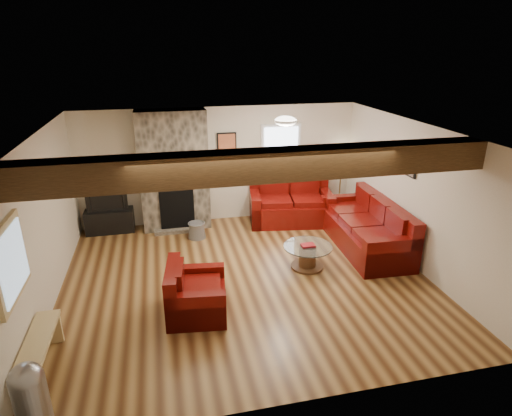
{
  "coord_description": "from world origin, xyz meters",
  "views": [
    {
      "loc": [
        -1.24,
        -6.2,
        3.71
      ],
      "look_at": [
        0.26,
        0.4,
        1.11
      ],
      "focal_mm": 30.0,
      "sensor_mm": 36.0,
      "label": 1
    }
  ],
  "objects_px": {
    "loveseat": "(291,201)",
    "tv_cabinet": "(110,221)",
    "television": "(107,199)",
    "coffee_table": "(307,257)",
    "armchair_red": "(196,290)",
    "sofa_three": "(365,225)",
    "floor_lamp": "(342,154)"
  },
  "relations": [
    {
      "from": "armchair_red",
      "to": "loveseat",
      "type": "bearing_deg",
      "value": -30.85
    },
    {
      "from": "loveseat",
      "to": "coffee_table",
      "type": "height_order",
      "value": "loveseat"
    },
    {
      "from": "sofa_three",
      "to": "floor_lamp",
      "type": "distance_m",
      "value": 2.09
    },
    {
      "from": "loveseat",
      "to": "tv_cabinet",
      "type": "bearing_deg",
      "value": -175.56
    },
    {
      "from": "television",
      "to": "floor_lamp",
      "type": "relative_size",
      "value": 0.5
    },
    {
      "from": "sofa_three",
      "to": "television",
      "type": "height_order",
      "value": "television"
    },
    {
      "from": "loveseat",
      "to": "floor_lamp",
      "type": "distance_m",
      "value": 1.61
    },
    {
      "from": "loveseat",
      "to": "television",
      "type": "bearing_deg",
      "value": -175.56
    },
    {
      "from": "sofa_three",
      "to": "television",
      "type": "distance_m",
      "value": 5.21
    },
    {
      "from": "loveseat",
      "to": "television",
      "type": "height_order",
      "value": "television"
    },
    {
      "from": "sofa_three",
      "to": "loveseat",
      "type": "xyz_separation_m",
      "value": [
        -1.01,
        1.54,
        0.01
      ]
    },
    {
      "from": "loveseat",
      "to": "coffee_table",
      "type": "xyz_separation_m",
      "value": [
        -0.33,
        -2.09,
        -0.26
      ]
    },
    {
      "from": "loveseat",
      "to": "television",
      "type": "distance_m",
      "value": 3.88
    },
    {
      "from": "sofa_three",
      "to": "television",
      "type": "bearing_deg",
      "value": -108.2
    },
    {
      "from": "coffee_table",
      "to": "sofa_three",
      "type": "bearing_deg",
      "value": 22.26
    },
    {
      "from": "television",
      "to": "tv_cabinet",
      "type": "bearing_deg",
      "value": 0.0
    },
    {
      "from": "sofa_three",
      "to": "tv_cabinet",
      "type": "bearing_deg",
      "value": -108.2
    },
    {
      "from": "armchair_red",
      "to": "tv_cabinet",
      "type": "relative_size",
      "value": 0.97
    },
    {
      "from": "television",
      "to": "floor_lamp",
      "type": "distance_m",
      "value": 5.19
    },
    {
      "from": "loveseat",
      "to": "armchair_red",
      "type": "distance_m",
      "value": 3.84
    },
    {
      "from": "sofa_three",
      "to": "floor_lamp",
      "type": "bearing_deg",
      "value": 174.17
    },
    {
      "from": "coffee_table",
      "to": "television",
      "type": "xyz_separation_m",
      "value": [
        -3.53,
        2.39,
        0.51
      ]
    },
    {
      "from": "television",
      "to": "floor_lamp",
      "type": "xyz_separation_m",
      "value": [
        5.14,
        0.02,
        0.66
      ]
    },
    {
      "from": "sofa_three",
      "to": "armchair_red",
      "type": "xyz_separation_m",
      "value": [
        -3.37,
        -1.49,
        -0.08
      ]
    },
    {
      "from": "armchair_red",
      "to": "television",
      "type": "distance_m",
      "value": 3.67
    },
    {
      "from": "loveseat",
      "to": "television",
      "type": "xyz_separation_m",
      "value": [
        -3.86,
        0.3,
        0.25
      ]
    },
    {
      "from": "sofa_three",
      "to": "loveseat",
      "type": "bearing_deg",
      "value": -144.1
    },
    {
      "from": "sofa_three",
      "to": "tv_cabinet",
      "type": "distance_m",
      "value": 5.21
    },
    {
      "from": "television",
      "to": "armchair_red",
      "type": "bearing_deg",
      "value": -65.72
    },
    {
      "from": "tv_cabinet",
      "to": "armchair_red",
      "type": "bearing_deg",
      "value": -65.72
    },
    {
      "from": "sofa_three",
      "to": "television",
      "type": "xyz_separation_m",
      "value": [
        -4.87,
        1.84,
        0.26
      ]
    },
    {
      "from": "floor_lamp",
      "to": "tv_cabinet",
      "type": "bearing_deg",
      "value": -179.78
    }
  ]
}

